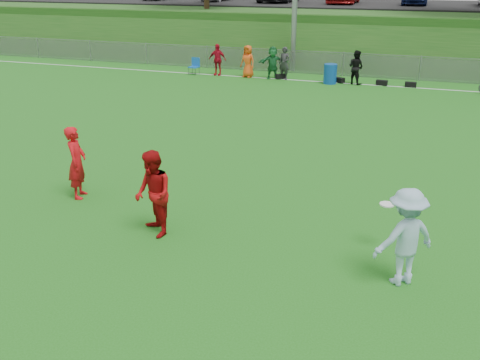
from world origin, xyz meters
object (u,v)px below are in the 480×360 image
at_px(player_red_left, 77,162).
at_px(player_red_center, 153,194).
at_px(recycling_bin, 330,74).
at_px(player_blue, 405,237).
at_px(frisbee, 387,204).

relative_size(player_red_left, player_red_center, 0.97).
distance_m(player_red_left, recycling_bin, 17.00).
relative_size(player_red_center, player_blue, 1.02).
height_order(player_red_left, frisbee, player_red_left).
height_order(player_red_left, recycling_bin, player_red_left).
relative_size(player_red_center, frisbee, 6.35).
bearing_deg(player_red_left, frisbee, -110.42).
bearing_deg(frisbee, player_red_center, -168.48).
height_order(player_blue, frisbee, player_blue).
relative_size(player_red_center, recycling_bin, 1.93).
bearing_deg(player_blue, player_red_center, -41.04).
bearing_deg(player_blue, player_red_left, -48.81).
distance_m(frisbee, recycling_bin, 17.40).
distance_m(player_red_center, frisbee, 4.92).
bearing_deg(recycling_bin, frisbee, -76.31).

